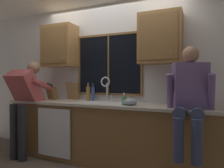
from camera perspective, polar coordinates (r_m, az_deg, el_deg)
back_wall at (r=3.48m, az=0.39°, el=1.24°), size 5.62×0.12×2.55m
window_glass at (r=3.45m, az=-0.91°, el=5.40°), size 1.10×0.02×0.95m
window_frame_top at (r=3.51m, az=-0.98°, el=13.45°), size 1.17×0.02×0.04m
window_frame_bottom at (r=3.44m, az=-0.98°, el=-2.80°), size 1.17×0.02×0.04m
window_frame_left at (r=3.71m, az=-9.01°, el=5.09°), size 0.03×0.02×0.95m
window_frame_right at (r=3.25m, az=8.21°, el=5.63°), size 0.03×0.02×0.95m
window_mullion_center at (r=3.44m, az=-0.99°, el=5.41°), size 0.02×0.02×0.95m
lower_cabinet_run at (r=3.27m, az=-2.09°, el=-13.56°), size 3.22×0.58×0.88m
countertop at (r=3.17m, az=-2.26°, el=-5.58°), size 3.28×0.62×0.04m
dishwasher_front at (r=3.38m, az=-15.81°, el=-12.81°), size 0.60×0.02×0.74m
upper_cabinet_left at (r=3.80m, az=-14.31°, el=10.06°), size 0.60×0.36×0.72m
upper_cabinet_right at (r=3.07m, az=13.21°, el=12.15°), size 0.60×0.36×0.72m
sink at (r=3.21m, az=-3.08°, el=-6.88°), size 0.80×0.46×0.21m
faucet at (r=3.34m, az=-1.59°, el=-0.51°), size 0.18×0.09×0.40m
person_standing at (r=3.68m, az=-23.06°, el=-3.65°), size 0.53×0.68×1.58m
person_sitting_on_counter at (r=2.58m, az=20.69°, el=-2.70°), size 0.54×0.66×1.26m
knife_block at (r=3.82m, az=-16.23°, el=-2.50°), size 0.12×0.18×0.32m
cutting_board at (r=3.71m, az=-10.88°, el=-1.97°), size 0.24×0.08×0.30m
mixing_bowl at (r=2.90m, az=4.94°, el=-4.90°), size 0.20×0.20×0.10m
soap_dispenser at (r=2.88m, az=3.36°, el=-4.53°), size 0.06×0.07×0.17m
bottle_green_glass at (r=3.44m, az=-5.28°, el=-2.65°), size 0.06×0.06×0.29m
bottle_tall_clear at (r=3.49m, az=-6.60°, el=-2.51°), size 0.07×0.07×0.31m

